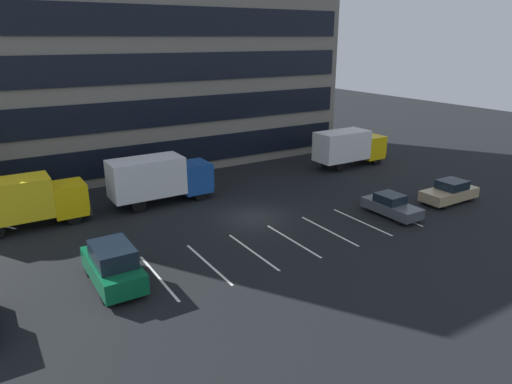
# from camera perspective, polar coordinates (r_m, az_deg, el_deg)

# --- Properties ---
(ground_plane) EXTENTS (120.00, 120.00, 0.00)m
(ground_plane) POSITION_cam_1_polar(r_m,az_deg,el_deg) (31.14, -0.30, -3.15)
(ground_plane) COLOR black
(office_building) EXTENTS (34.89, 11.73, 21.60)m
(office_building) POSITION_cam_1_polar(r_m,az_deg,el_deg) (45.20, -12.93, 17.22)
(office_building) COLOR slate
(office_building) RESTS_ON ground_plane
(lot_markings) EXTENTS (16.94, 5.40, 0.01)m
(lot_markings) POSITION_cam_1_polar(r_m,az_deg,el_deg) (27.77, 4.53, -6.00)
(lot_markings) COLOR silver
(lot_markings) RESTS_ON ground_plane
(box_truck_yellow) EXTENTS (7.34, 2.43, 3.40)m
(box_truck_yellow) POSITION_cam_1_polar(r_m,az_deg,el_deg) (43.92, 11.46, 5.57)
(box_truck_yellow) COLOR yellow
(box_truck_yellow) RESTS_ON ground_plane
(box_truck_blue) EXTENTS (7.47, 2.47, 3.46)m
(box_truck_blue) POSITION_cam_1_polar(r_m,az_deg,el_deg) (33.91, -11.86, 1.77)
(box_truck_blue) COLOR #194799
(box_truck_blue) RESTS_ON ground_plane
(box_truck_yellow_all) EXTENTS (7.10, 2.35, 3.29)m
(box_truck_yellow_all) POSITION_cam_1_polar(r_m,az_deg,el_deg) (32.27, -26.66, -0.91)
(box_truck_yellow_all) COLOR yellow
(box_truck_yellow_all) RESTS_ON ground_plane
(sedan_charcoal) EXTENTS (1.73, 4.12, 1.48)m
(sedan_charcoal) POSITION_cam_1_polar(r_m,az_deg,el_deg) (32.56, 16.37, -1.63)
(sedan_charcoal) COLOR #474C51
(sedan_charcoal) RESTS_ON ground_plane
(suv_forest) EXTENTS (2.01, 4.74, 2.14)m
(suv_forest) POSITION_cam_1_polar(r_m,az_deg,el_deg) (23.68, -17.27, -8.63)
(suv_forest) COLOR #0C5933
(suv_forest) RESTS_ON ground_plane
(sedan_tan) EXTENTS (4.51, 1.89, 1.62)m
(sedan_tan) POSITION_cam_1_polar(r_m,az_deg,el_deg) (36.66, 22.81, 0.00)
(sedan_tan) COLOR tan
(sedan_tan) RESTS_ON ground_plane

